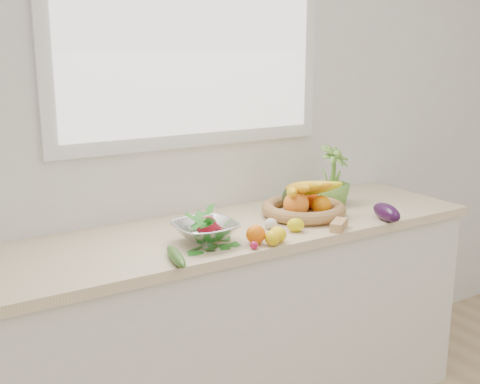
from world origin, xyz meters
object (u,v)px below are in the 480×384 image
eggplant (386,212)px  cucumber (176,256)px  colander_with_spinach (205,227)px  potted_herb (333,178)px  fruit_basket (303,204)px  apple (208,226)px

eggplant → cucumber: eggplant is taller
cucumber → colander_with_spinach: size_ratio=0.91×
potted_herb → colander_with_spinach: 0.80m
eggplant → fruit_basket: 0.36m
cucumber → potted_herb: bearing=17.6°
colander_with_spinach → apple: bearing=52.7°
potted_herb → colander_with_spinach: potted_herb is taller
eggplant → fruit_basket: size_ratio=0.46×
eggplant → cucumber: 0.99m
colander_with_spinach → eggplant: bearing=-11.0°
apple → eggplant: 0.78m
apple → potted_herb: 0.75m
eggplant → potted_herb: (-0.02, 0.33, 0.09)m
eggplant → fruit_basket: fruit_basket is taller
cucumber → fruit_basket: bearing=17.0°
apple → colander_with_spinach: colander_with_spinach is taller
fruit_basket → eggplant: bearing=-43.7°
apple → potted_herb: size_ratio=0.26×
potted_herb → colander_with_spinach: (-0.78, -0.18, -0.07)m
cucumber → eggplant: bearing=-1.4°
apple → cucumber: size_ratio=0.36×
apple → eggplant: (0.75, -0.22, -0.00)m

